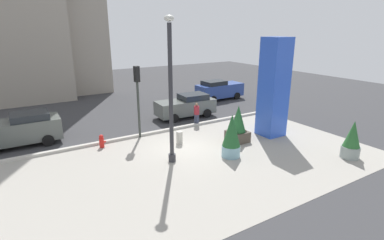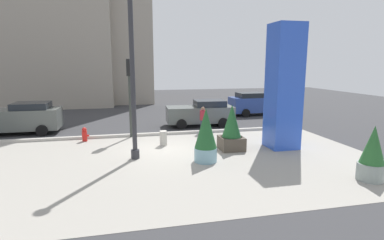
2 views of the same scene
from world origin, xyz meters
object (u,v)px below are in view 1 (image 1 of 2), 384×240
at_px(art_pillar_blue, 274,88).
at_px(traffic_light_corner, 138,90).
at_px(potted_plant_curbside, 231,136).
at_px(car_curb_west, 186,106).
at_px(potted_plant_near_left, 238,126).
at_px(potted_plant_mid_plaza, 352,141).
at_px(pedestrian_crossing, 197,113).
at_px(car_passing_lane, 219,90).
at_px(fire_hydrant, 102,141).
at_px(lamp_post, 171,95).
at_px(car_intersection, 20,129).
at_px(concrete_bollard, 179,138).

bearing_deg(art_pillar_blue, traffic_light_corner, 151.85).
distance_m(art_pillar_blue, potted_plant_curbside, 4.77).
bearing_deg(car_curb_west, potted_plant_near_left, -90.33).
xyz_separation_m(potted_plant_mid_plaza, pedestrian_crossing, (-3.82, 8.60, -0.07)).
bearing_deg(car_passing_lane, fire_hydrant, -154.33).
relative_size(lamp_post, car_passing_lane, 1.55).
height_order(lamp_post, car_intersection, lamp_post).
height_order(potted_plant_curbside, car_curb_west, potted_plant_curbside).
distance_m(potted_plant_near_left, concrete_bollard, 3.44).
distance_m(traffic_light_corner, car_intersection, 6.89).
xyz_separation_m(potted_plant_near_left, car_intersection, (-10.76, 5.97, -0.06)).
bearing_deg(potted_plant_near_left, art_pillar_blue, -2.99).
relative_size(potted_plant_curbside, car_passing_lane, 0.51).
xyz_separation_m(fire_hydrant, traffic_light_corner, (2.42, 0.43, 2.53)).
relative_size(potted_plant_mid_plaza, car_intersection, 0.45).
xyz_separation_m(car_curb_west, pedestrian_crossing, (-0.43, -2.10, 0.01)).
bearing_deg(car_passing_lane, concrete_bollard, -137.69).
height_order(concrete_bollard, traffic_light_corner, traffic_light_corner).
bearing_deg(concrete_bollard, potted_plant_near_left, -25.48).
distance_m(concrete_bollard, car_intersection, 8.95).
height_order(potted_plant_near_left, car_curb_west, potted_plant_near_left).
relative_size(concrete_bollard, car_passing_lane, 0.17).
bearing_deg(car_intersection, art_pillar_blue, -24.68).
relative_size(lamp_post, concrete_bollard, 9.21).
height_order(car_curb_west, pedestrian_crossing, car_curb_west).
bearing_deg(concrete_bollard, car_passing_lane, 42.31).
relative_size(potted_plant_near_left, car_curb_west, 0.49).
relative_size(car_curb_west, car_intersection, 1.02).
relative_size(potted_plant_near_left, potted_plant_curbside, 0.96).
height_order(lamp_post, car_passing_lane, lamp_post).
height_order(traffic_light_corner, pedestrian_crossing, traffic_light_corner).
bearing_deg(lamp_post, concrete_bollard, 51.96).
xyz_separation_m(car_curb_west, car_intersection, (-10.80, 0.05, 0.07)).
relative_size(car_curb_west, pedestrian_crossing, 2.84).
bearing_deg(traffic_light_corner, car_intersection, 159.55).
bearing_deg(concrete_bollard, fire_hydrant, 155.75).
distance_m(potted_plant_mid_plaza, fire_hydrant, 13.15).
distance_m(art_pillar_blue, car_intersection, 14.76).
height_order(potted_plant_mid_plaza, traffic_light_corner, traffic_light_corner).
relative_size(traffic_light_corner, car_curb_west, 0.97).
bearing_deg(potted_plant_near_left, car_intersection, 150.98).
bearing_deg(pedestrian_crossing, potted_plant_mid_plaza, -66.02).
relative_size(potted_plant_near_left, car_intersection, 0.50).
relative_size(potted_plant_curbside, car_intersection, 0.52).
height_order(potted_plant_near_left, potted_plant_curbside, potted_plant_curbside).
height_order(art_pillar_blue, traffic_light_corner, art_pillar_blue).
xyz_separation_m(concrete_bollard, pedestrian_crossing, (2.66, 2.37, 0.48)).
bearing_deg(pedestrian_crossing, lamp_post, -134.21).
xyz_separation_m(potted_plant_near_left, potted_plant_curbside, (-1.67, -1.48, 0.13)).
height_order(lamp_post, concrete_bollard, lamp_post).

